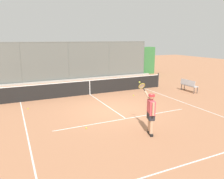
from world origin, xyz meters
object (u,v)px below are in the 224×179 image
at_px(tennis_player, 151,111).
at_px(tennis_ball_by_sideline, 134,95).
at_px(tennis_ball_mid_court, 86,128).
at_px(tennis_ball_near_baseline, 28,109).
at_px(courtside_bench, 189,84).

bearing_deg(tennis_player, tennis_ball_by_sideline, -5.05).
relative_size(tennis_player, tennis_ball_mid_court, 28.50).
bearing_deg(tennis_ball_by_sideline, tennis_ball_mid_court, 40.24).
relative_size(tennis_ball_mid_court, tennis_ball_near_baseline, 1.00).
bearing_deg(courtside_bench, tennis_player, -53.96).
relative_size(tennis_ball_by_sideline, courtside_bench, 0.05).
xyz_separation_m(tennis_ball_near_baseline, courtside_bench, (-10.38, 0.58, 0.48)).
bearing_deg(tennis_ball_by_sideline, tennis_player, 65.67).
distance_m(tennis_ball_near_baseline, tennis_ball_by_sideline, 6.39).
bearing_deg(tennis_ball_near_baseline, tennis_player, 127.47).
bearing_deg(courtside_bench, tennis_ball_by_sideline, -99.10).
height_order(tennis_ball_mid_court, tennis_ball_near_baseline, same).
bearing_deg(courtside_bench, tennis_ball_mid_court, -69.69).
xyz_separation_m(tennis_ball_by_sideline, courtside_bench, (-3.99, 0.64, 0.48)).
bearing_deg(tennis_ball_mid_court, tennis_ball_by_sideline, -139.76).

